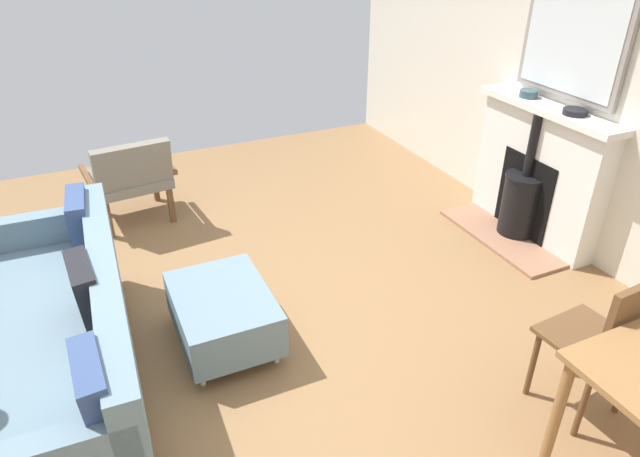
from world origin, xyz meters
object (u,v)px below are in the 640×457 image
at_px(armchair_accent, 131,176).
at_px(dining_chair_near_fireplace, 607,337).
at_px(fireplace, 534,180).
at_px(mantel_bowl_near, 529,93).
at_px(mantel_bowl_far, 575,111).
at_px(sofa, 56,342).
at_px(ottoman, 223,313).

xyz_separation_m(armchair_accent, dining_chair_near_fireplace, (-1.80, 3.13, 0.09)).
relative_size(fireplace, mantel_bowl_near, 9.17).
relative_size(mantel_bowl_near, mantel_bowl_far, 0.83).
distance_m(fireplace, mantel_bowl_near, 0.67).
relative_size(fireplace, mantel_bowl_far, 7.60).
bearing_deg(sofa, ottoman, -178.57).
bearing_deg(armchair_accent, mantel_bowl_near, 155.88).
bearing_deg(ottoman, mantel_bowl_near, -169.08).
distance_m(mantel_bowl_far, armchair_accent, 3.42).
bearing_deg(ottoman, dining_chair_near_fireplace, 139.28).
bearing_deg(armchair_accent, mantel_bowl_far, 148.73).
bearing_deg(ottoman, sofa, 1.43).
relative_size(mantel_bowl_near, sofa, 0.07).
height_order(fireplace, armchair_accent, fireplace).
xyz_separation_m(mantel_bowl_far, sofa, (3.53, 0.07, -0.75)).
bearing_deg(dining_chair_near_fireplace, mantel_bowl_near, -120.13).
distance_m(ottoman, armchair_accent, 1.82).
bearing_deg(armchair_accent, ottoman, 97.62).
bearing_deg(mantel_bowl_near, sofa, 8.52).
bearing_deg(dining_chair_near_fireplace, fireplace, -123.26).
xyz_separation_m(mantel_bowl_near, dining_chair_near_fireplace, (1.07, 1.85, -0.58)).
bearing_deg(armchair_accent, dining_chair_near_fireplace, 119.84).
relative_size(mantel_bowl_near, dining_chair_near_fireplace, 0.16).
height_order(fireplace, mantel_bowl_far, mantel_bowl_far).
height_order(fireplace, ottoman, fireplace).
bearing_deg(mantel_bowl_near, fireplace, 87.02).
bearing_deg(sofa, fireplace, -175.15).
distance_m(mantel_bowl_far, ottoman, 2.77).
height_order(mantel_bowl_far, sofa, mantel_bowl_far).
bearing_deg(dining_chair_near_fireplace, mantel_bowl_far, -127.65).
bearing_deg(fireplace, mantel_bowl_near, -92.98).
relative_size(fireplace, ottoman, 1.68).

